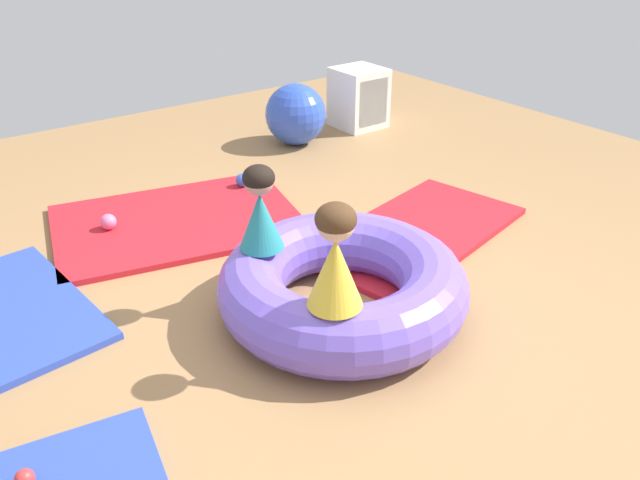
% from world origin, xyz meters
% --- Properties ---
extents(ground_plane, '(8.00, 8.00, 0.00)m').
position_xyz_m(ground_plane, '(0.00, 0.00, 0.00)').
color(ground_plane, '#9E7549').
extents(gym_mat_near_right, '(1.72, 1.13, 0.04)m').
position_xyz_m(gym_mat_near_right, '(1.04, 0.33, 0.02)').
color(gym_mat_near_right, red).
rests_on(gym_mat_near_right, ground).
extents(gym_mat_center_rear, '(1.83, 1.48, 0.04)m').
position_xyz_m(gym_mat_center_rear, '(-0.16, 1.43, 0.02)').
color(gym_mat_center_rear, red).
rests_on(gym_mat_center_rear, ground).
extents(inflatable_cushion, '(1.33, 1.33, 0.36)m').
position_xyz_m(inflatable_cushion, '(0.09, -0.08, 0.18)').
color(inflatable_cushion, '#7056D1').
rests_on(inflatable_cushion, ground).
extents(child_in_teal, '(0.32, 0.32, 0.46)m').
position_xyz_m(child_in_teal, '(-0.19, 0.25, 0.58)').
color(child_in_teal, teal).
rests_on(child_in_teal, inflatable_cushion).
extents(child_in_yellow, '(0.27, 0.27, 0.51)m').
position_xyz_m(child_in_yellow, '(-0.21, -0.40, 0.60)').
color(child_in_yellow, yellow).
rests_on(child_in_yellow, inflatable_cushion).
extents(play_ball_red, '(0.08, 0.08, 0.08)m').
position_xyz_m(play_ball_red, '(-1.60, -0.30, 0.08)').
color(play_ball_red, red).
rests_on(play_ball_red, gym_mat_far_left).
extents(play_ball_pink, '(0.11, 0.11, 0.11)m').
position_xyz_m(play_ball_pink, '(-0.59, 1.56, 0.09)').
color(play_ball_pink, pink).
rests_on(play_ball_pink, gym_mat_center_rear).
extents(play_ball_orange, '(0.10, 0.10, 0.10)m').
position_xyz_m(play_ball_orange, '(0.78, 0.22, 0.09)').
color(play_ball_orange, orange).
rests_on(play_ball_orange, gym_mat_near_right).
extents(play_ball_blue, '(0.10, 0.10, 0.10)m').
position_xyz_m(play_ball_blue, '(0.48, 1.64, 0.09)').
color(play_ball_blue, blue).
rests_on(play_ball_blue, gym_mat_center_rear).
extents(exercise_ball_large, '(0.54, 0.54, 0.54)m').
position_xyz_m(exercise_ball_large, '(1.42, 2.27, 0.27)').
color(exercise_ball_large, blue).
rests_on(exercise_ball_large, ground).
extents(storage_cube, '(0.44, 0.44, 0.56)m').
position_xyz_m(storage_cube, '(2.19, 2.30, 0.28)').
color(storage_cube, white).
rests_on(storage_cube, ground).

